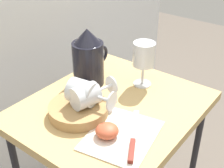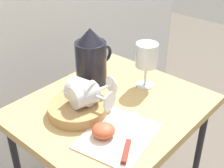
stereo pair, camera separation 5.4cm
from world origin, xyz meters
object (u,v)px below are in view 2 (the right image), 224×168
Objects in this scene: pitcher at (91,61)px; wine_glass_upright at (146,57)px; apple_half_left at (103,130)px; knife at (128,142)px; wine_glass_tipped_far at (83,92)px; wine_glass_tipped_near at (86,94)px; basket_tray at (78,109)px; table at (112,122)px.

pitcher reaches higher than wine_glass_upright.
apple_half_left is 0.08m from knife.
wine_glass_tipped_far is at bearing -143.33° from pitcher.
wine_glass_tipped_near is 0.01m from wine_glass_tipped_far.
basket_tray is 0.21m from knife.
apple_half_left is at bearing -112.15° from wine_glass_tipped_near.
pitcher reaches higher than wine_glass_tipped_far.
apple_half_left reaches higher than table.
pitcher is 1.35× the size of wine_glass_tipped_near.
basket_tray is 2.81× the size of apple_half_left.
knife is at bearing -92.68° from basket_tray.
table is 0.17m from wine_glass_tipped_near.
wine_glass_tipped_far is 0.15m from apple_half_left.
table is 3.59× the size of knife.
basket_tray reaches higher than table.
apple_half_left is at bearing -147.51° from table.
basket_tray is at bearing 87.32° from knife.
wine_glass_tipped_near reaches higher than apple_half_left.
pitcher is (0.06, 0.15, 0.16)m from table.
wine_glass_tipped_near reaches higher than basket_tray.
basket_tray is at bearing 167.93° from wine_glass_upright.
wine_glass_upright is 0.34m from knife.
wine_glass_tipped_near is at bearing 171.59° from wine_glass_upright.
wine_glass_tipped_far is 0.22m from knife.
basket_tray reaches higher than knife.
apple_half_left reaches higher than knife.
wine_glass_tipped_near is 2.34× the size of apple_half_left.
wine_glass_tipped_far reaches higher than basket_tray.
wine_glass_tipped_far is at bearing 69.13° from apple_half_left.
table is at bearing -112.69° from pitcher.
wine_glass_tipped_near is 0.75× the size of knife.
wine_glass_upright is at bearing -56.76° from pitcher.
wine_glass_tipped_far is at bearing 168.68° from wine_glass_upright.
table is 3.53× the size of pitcher.
table is 0.25m from wine_glass_upright.
table is 0.17m from wine_glass_tipped_far.
wine_glass_tipped_far is (-0.15, -0.11, -0.01)m from pitcher.
wine_glass_tipped_far is (0.02, -0.01, 0.06)m from basket_tray.
knife is (-0.29, -0.15, -0.10)m from wine_glass_upright.
apple_half_left is at bearing -110.87° from wine_glass_tipped_far.
wine_glass_tipped_far is at bearing 152.70° from table.
basket_tray is 1.20× the size of wine_glass_tipped_near.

